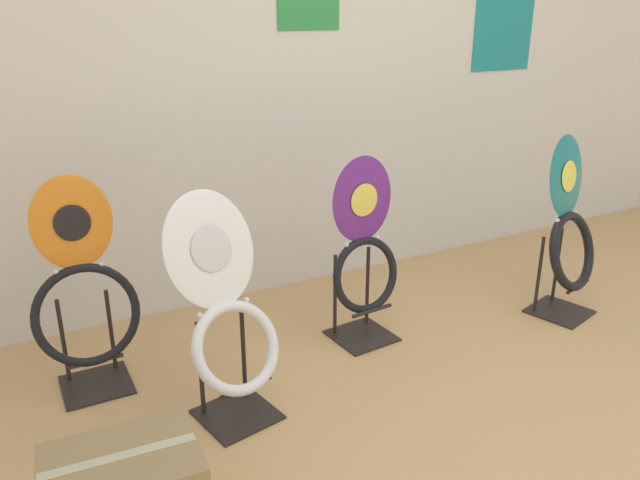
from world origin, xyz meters
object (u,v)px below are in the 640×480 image
(toilet_seat_display_purple_note, at_px, (364,256))
(toilet_seat_display_white_plain, at_px, (226,317))
(toilet_seat_display_orange_sun, at_px, (84,295))
(toilet_seat_display_teal_sax, at_px, (569,235))

(toilet_seat_display_purple_note, xyz_separation_m, toilet_seat_display_white_plain, (-0.78, -0.26, -0.01))
(toilet_seat_display_orange_sun, distance_m, toilet_seat_display_white_plain, 0.63)
(toilet_seat_display_white_plain, height_order, toilet_seat_display_teal_sax, toilet_seat_display_teal_sax)
(toilet_seat_display_orange_sun, relative_size, toilet_seat_display_teal_sax, 0.98)
(toilet_seat_display_teal_sax, bearing_deg, toilet_seat_display_white_plain, 179.68)
(toilet_seat_display_purple_note, relative_size, toilet_seat_display_white_plain, 1.02)
(toilet_seat_display_white_plain, xyz_separation_m, toilet_seat_display_teal_sax, (1.84, -0.01, 0.01))
(toilet_seat_display_purple_note, relative_size, toilet_seat_display_orange_sun, 0.98)
(toilet_seat_display_orange_sun, height_order, toilet_seat_display_teal_sax, toilet_seat_display_teal_sax)
(toilet_seat_display_orange_sun, height_order, toilet_seat_display_white_plain, toilet_seat_display_orange_sun)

